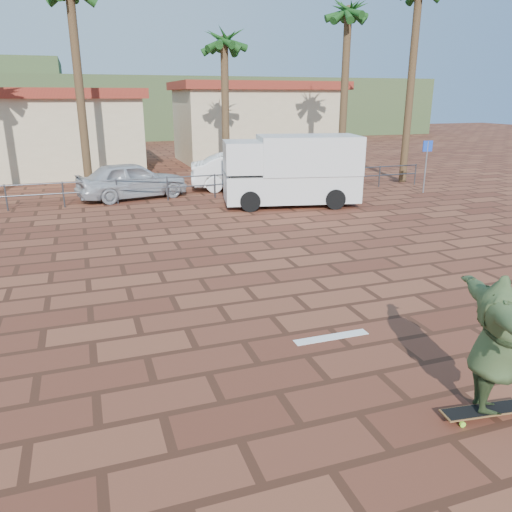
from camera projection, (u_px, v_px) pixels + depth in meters
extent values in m
plane|color=brown|center=(271.00, 316.00, 9.74)|extent=(120.00, 120.00, 0.00)
cube|color=white|center=(331.00, 337.00, 8.88)|extent=(1.40, 0.22, 0.01)
cylinder|color=#47494F|center=(6.00, 198.00, 18.53)|extent=(0.06, 0.06, 1.00)
cylinder|color=#47494F|center=(63.00, 195.00, 19.15)|extent=(0.06, 0.06, 1.00)
cylinder|color=#47494F|center=(117.00, 191.00, 19.77)|extent=(0.06, 0.06, 1.00)
cylinder|color=#47494F|center=(167.00, 189.00, 20.39)|extent=(0.06, 0.06, 1.00)
cylinder|color=#47494F|center=(215.00, 186.00, 21.01)|extent=(0.06, 0.06, 1.00)
cylinder|color=#47494F|center=(260.00, 183.00, 21.64)|extent=(0.06, 0.06, 1.00)
cylinder|color=#47494F|center=(302.00, 181.00, 22.26)|extent=(0.06, 0.06, 1.00)
cylinder|color=#47494F|center=(342.00, 179.00, 22.88)|extent=(0.06, 0.06, 1.00)
cylinder|color=#47494F|center=(379.00, 176.00, 23.50)|extent=(0.06, 0.06, 1.00)
cylinder|color=#47494F|center=(415.00, 174.00, 24.12)|extent=(0.06, 0.06, 1.00)
cylinder|color=#47494F|center=(167.00, 178.00, 20.25)|extent=(24.00, 0.05, 0.05)
cylinder|color=#47494F|center=(167.00, 187.00, 20.38)|extent=(24.00, 0.05, 0.05)
cylinder|color=brown|center=(80.00, 96.00, 21.06)|extent=(0.36, 0.36, 8.20)
cylinder|color=brown|center=(225.00, 115.00, 23.79)|extent=(0.36, 0.36, 6.50)
sphere|color=#1C521B|center=(224.00, 40.00, 22.79)|extent=(2.40, 2.40, 2.40)
cylinder|color=brown|center=(344.00, 101.00, 23.95)|extent=(0.36, 0.36, 7.80)
sphere|color=#1C521B|center=(348.00, 10.00, 22.75)|extent=(2.40, 2.40, 2.40)
cylinder|color=brown|center=(410.00, 90.00, 23.83)|extent=(0.36, 0.36, 8.80)
cube|color=beige|center=(25.00, 137.00, 27.07)|extent=(12.00, 7.00, 4.00)
cube|color=maroon|center=(19.00, 93.00, 26.38)|extent=(12.60, 7.60, 0.50)
cube|color=beige|center=(256.00, 126.00, 33.15)|extent=(10.00, 6.00, 4.50)
cube|color=maroon|center=(256.00, 86.00, 32.39)|extent=(10.60, 6.60, 0.50)
cube|color=#384C28|center=(108.00, 107.00, 53.84)|extent=(70.00, 18.00, 6.00)
cube|color=olive|center=(486.00, 410.00, 6.64)|extent=(1.27, 0.42, 0.02)
cube|color=black|center=(487.00, 409.00, 6.63)|extent=(1.22, 0.39, 0.00)
cube|color=silver|center=(457.00, 416.00, 6.56)|extent=(0.09, 0.21, 0.03)
cylinder|color=#9DF032|center=(462.00, 424.00, 6.45)|extent=(0.08, 0.04, 0.08)
cylinder|color=#9DF032|center=(451.00, 413.00, 6.69)|extent=(0.08, 0.04, 0.08)
cylinder|color=#9DF032|center=(508.00, 405.00, 6.86)|extent=(0.08, 0.04, 0.08)
imported|color=#354726|center=(497.00, 345.00, 6.34)|extent=(1.50, 2.39, 1.90)
cube|color=silver|center=(291.00, 187.00, 19.55)|extent=(5.48, 3.11, 1.05)
cube|color=silver|center=(308.00, 154.00, 19.25)|extent=(4.19, 2.93, 1.43)
cube|color=silver|center=(244.00, 157.00, 18.97)|extent=(1.93, 2.37, 1.15)
cube|color=black|center=(228.00, 168.00, 19.03)|extent=(0.39, 1.60, 0.62)
cylinder|color=black|center=(250.00, 201.00, 18.50)|extent=(0.80, 0.42, 0.76)
cylinder|color=black|center=(245.00, 192.00, 20.39)|extent=(0.80, 0.42, 0.76)
cylinder|color=black|center=(335.00, 199.00, 18.89)|extent=(0.80, 0.42, 0.76)
cylinder|color=black|center=(322.00, 190.00, 20.78)|extent=(0.80, 0.42, 0.76)
imported|color=#AFB2B6|center=(132.00, 180.00, 20.81)|extent=(4.79, 2.74, 1.53)
imported|color=white|center=(246.00, 171.00, 22.85)|extent=(5.30, 2.71, 1.67)
cylinder|color=gray|center=(426.00, 167.00, 21.86)|extent=(0.06, 0.06, 2.25)
cube|color=#193FB2|center=(428.00, 146.00, 21.58)|extent=(0.46, 0.06, 0.46)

